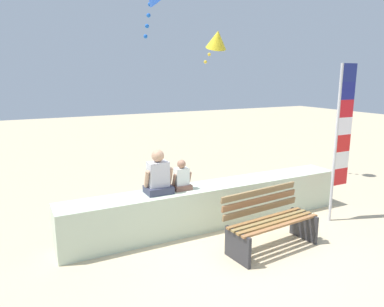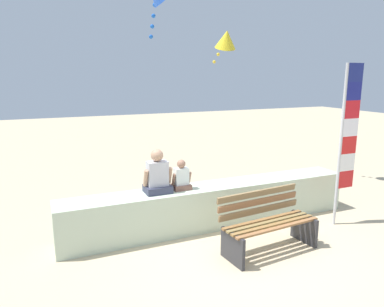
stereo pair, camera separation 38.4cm
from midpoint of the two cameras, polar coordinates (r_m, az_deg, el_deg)
The scene contains 7 objects.
ground_plane at distance 5.69m, azimuth 7.24°, elevation -15.14°, with size 40.00×40.00×0.00m, color #C4B08B.
seawall_ledge at distance 6.44m, azimuth 1.46°, elevation -8.10°, with size 5.29×0.61×0.73m, color beige.
park_bench at distance 5.69m, azimuth 10.25°, elevation -10.67°, with size 1.55×0.74×0.88m.
person_adult at distance 5.86m, azimuth -7.24°, elevation -3.61°, with size 0.47×0.35×0.72m.
person_child at distance 6.03m, azimuth -3.48°, elevation -3.90°, with size 0.33×0.24×0.51m.
flag_banner at distance 6.79m, azimuth 21.06°, elevation 2.98°, with size 0.38×0.05×2.81m.
kite_yellow at distance 9.31m, azimuth 2.73°, elevation 17.54°, with size 0.65×0.72×0.87m.
Camera 1 is at (-3.08, -4.06, 2.60)m, focal length 33.73 mm.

